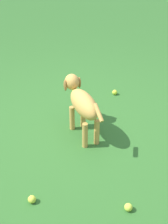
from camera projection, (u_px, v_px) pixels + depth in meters
The scene contains 6 objects.
ground at pixel (67, 133), 3.33m from camera, with size 14.00×14.00×0.00m, color #2D6026.
dog at pixel (82, 102), 3.13m from camera, with size 0.30×0.85×0.58m.
tennis_ball_0 at pixel (115, 92), 4.02m from camera, with size 0.07×0.07×0.07m, color #C8DC36.
tennis_ball_1 at pixel (128, 207), 2.45m from camera, with size 0.07×0.07×0.07m, color #C2D941.
tennis_ball_2 at pixel (74, 90), 4.08m from camera, with size 0.07×0.07×0.07m, color #CFD134.
tennis_ball_3 at pixel (32, 199), 2.52m from camera, with size 0.07×0.07×0.07m, color #CCD941.
Camera 1 is at (1.37, 2.31, 1.99)m, focal length 49.68 mm.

